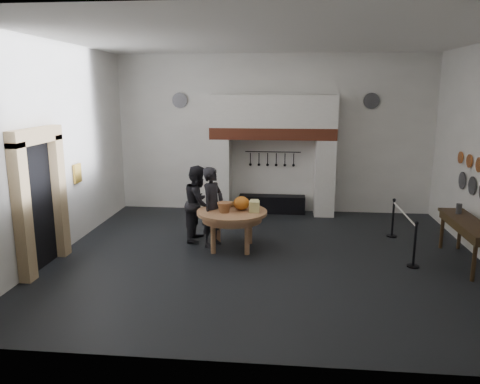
# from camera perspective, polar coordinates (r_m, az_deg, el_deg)

# --- Properties ---
(floor) EXTENTS (9.00, 8.00, 0.02)m
(floor) POSITION_cam_1_polar(r_m,az_deg,el_deg) (10.13, 3.18, -7.91)
(floor) COLOR black
(floor) RESTS_ON ground
(ceiling) EXTENTS (9.00, 8.00, 0.02)m
(ceiling) POSITION_cam_1_polar(r_m,az_deg,el_deg) (9.55, 3.52, 18.32)
(ceiling) COLOR silver
(ceiling) RESTS_ON wall_back
(wall_back) EXTENTS (9.00, 0.02, 4.50)m
(wall_back) POSITION_cam_1_polar(r_m,az_deg,el_deg) (13.56, 4.08, 7.04)
(wall_back) COLOR white
(wall_back) RESTS_ON floor
(wall_front) EXTENTS (9.00, 0.02, 4.50)m
(wall_front) POSITION_cam_1_polar(r_m,az_deg,el_deg) (5.65, 1.58, -0.56)
(wall_front) COLOR white
(wall_front) RESTS_ON floor
(wall_left) EXTENTS (0.02, 8.00, 4.50)m
(wall_left) POSITION_cam_1_polar(r_m,az_deg,el_deg) (10.75, -21.46, 4.80)
(wall_left) COLOR white
(wall_left) RESTS_ON floor
(chimney_pier_left) EXTENTS (0.55, 0.70, 2.15)m
(chimney_pier_left) POSITION_cam_1_polar(r_m,az_deg,el_deg) (13.50, -2.32, 2.00)
(chimney_pier_left) COLOR silver
(chimney_pier_left) RESTS_ON floor
(chimney_pier_right) EXTENTS (0.55, 0.70, 2.15)m
(chimney_pier_right) POSITION_cam_1_polar(r_m,az_deg,el_deg) (13.41, 10.27, 1.74)
(chimney_pier_right) COLOR silver
(chimney_pier_right) RESTS_ON floor
(hearth_brick_band) EXTENTS (3.50, 0.72, 0.32)m
(hearth_brick_band) POSITION_cam_1_polar(r_m,az_deg,el_deg) (13.20, 4.03, 7.16)
(hearth_brick_band) COLOR #9E442B
(hearth_brick_band) RESTS_ON chimney_pier_left
(chimney_hood) EXTENTS (3.50, 0.70, 0.90)m
(chimney_hood) POSITION_cam_1_polar(r_m,az_deg,el_deg) (13.16, 4.07, 9.81)
(chimney_hood) COLOR silver
(chimney_hood) RESTS_ON hearth_brick_band
(iron_range) EXTENTS (1.90, 0.45, 0.50)m
(iron_range) POSITION_cam_1_polar(r_m,az_deg,el_deg) (13.62, 3.91, -1.48)
(iron_range) COLOR black
(iron_range) RESTS_ON floor
(utensil_rail) EXTENTS (1.60, 0.02, 0.02)m
(utensil_rail) POSITION_cam_1_polar(r_m,az_deg,el_deg) (13.53, 4.03, 4.91)
(utensil_rail) COLOR black
(utensil_rail) RESTS_ON wall_back
(door_recess) EXTENTS (0.04, 1.10, 2.50)m
(door_recess) POSITION_cam_1_polar(r_m,az_deg,el_deg) (10.05, -23.42, -1.66)
(door_recess) COLOR black
(door_recess) RESTS_ON floor
(door_jamb_near) EXTENTS (0.22, 0.30, 2.60)m
(door_jamb_near) POSITION_cam_1_polar(r_m,az_deg,el_deg) (9.40, -25.01, -2.40)
(door_jamb_near) COLOR tan
(door_jamb_near) RESTS_ON floor
(door_jamb_far) EXTENTS (0.22, 0.30, 2.60)m
(door_jamb_far) POSITION_cam_1_polar(r_m,az_deg,el_deg) (10.59, -21.21, -0.51)
(door_jamb_far) COLOR tan
(door_jamb_far) RESTS_ON floor
(door_lintel) EXTENTS (0.22, 1.70, 0.30)m
(door_lintel) POSITION_cam_1_polar(r_m,az_deg,el_deg) (9.78, -23.67, 6.30)
(door_lintel) COLOR tan
(door_lintel) RESTS_ON door_jamb_near
(wall_plaque) EXTENTS (0.05, 0.34, 0.44)m
(wall_plaque) POSITION_cam_1_polar(r_m,az_deg,el_deg) (11.54, -19.20, 2.17)
(wall_plaque) COLOR gold
(wall_plaque) RESTS_ON wall_left
(work_table) EXTENTS (1.94, 1.94, 0.07)m
(work_table) POSITION_cam_1_polar(r_m,az_deg,el_deg) (10.40, -0.99, -2.48)
(work_table) COLOR tan
(work_table) RESTS_ON floor
(pumpkin) EXTENTS (0.36, 0.36, 0.31)m
(pumpkin) POSITION_cam_1_polar(r_m,az_deg,el_deg) (10.43, 0.16, -1.36)
(pumpkin) COLOR #C3611B
(pumpkin) RESTS_ON work_table
(cheese_block_big) EXTENTS (0.22, 0.22, 0.24)m
(cheese_block_big) POSITION_cam_1_polar(r_m,az_deg,el_deg) (10.27, 1.75, -1.79)
(cheese_block_big) COLOR #E1D986
(cheese_block_big) RESTS_ON work_table
(cheese_block_small) EXTENTS (0.18, 0.18, 0.20)m
(cheese_block_small) POSITION_cam_1_polar(r_m,az_deg,el_deg) (10.57, 1.76, -1.49)
(cheese_block_small) COLOR #DBCF83
(cheese_block_small) RESTS_ON work_table
(wicker_basket) EXTENTS (0.40, 0.40, 0.22)m
(wicker_basket) POSITION_cam_1_polar(r_m,az_deg,el_deg) (10.24, -1.92, -1.89)
(wicker_basket) COLOR brown
(wicker_basket) RESTS_ON work_table
(bread_loaf) EXTENTS (0.31, 0.18, 0.13)m
(bread_loaf) POSITION_cam_1_polar(r_m,az_deg,el_deg) (10.73, -1.30, -1.47)
(bread_loaf) COLOR brown
(bread_loaf) RESTS_ON work_table
(visitor_near) EXTENTS (0.68, 0.79, 1.82)m
(visitor_near) POSITION_cam_1_polar(r_m,az_deg,el_deg) (10.59, -3.35, -1.83)
(visitor_near) COLOR black
(visitor_near) RESTS_ON floor
(visitor_far) EXTENTS (0.72, 0.90, 1.79)m
(visitor_far) POSITION_cam_1_polar(r_m,az_deg,el_deg) (11.05, -5.08, -1.35)
(visitor_far) COLOR black
(visitor_far) RESTS_ON floor
(side_table) EXTENTS (0.55, 2.20, 0.06)m
(side_table) POSITION_cam_1_polar(r_m,az_deg,el_deg) (10.56, 26.11, -3.39)
(side_table) COLOR #3B2B15
(side_table) RESTS_ON floor
(pewter_jug) EXTENTS (0.12, 0.12, 0.22)m
(pewter_jug) POSITION_cam_1_polar(r_m,az_deg,el_deg) (11.07, 25.13, -1.86)
(pewter_jug) COLOR #4A4A4F
(pewter_jug) RESTS_ON side_table
(copper_pan_b) EXTENTS (0.03, 0.32, 0.32)m
(copper_pan_b) POSITION_cam_1_polar(r_m,az_deg,el_deg) (11.13, 27.13, 2.96)
(copper_pan_b) COLOR #C6662D
(copper_pan_b) RESTS_ON wall_right
(copper_pan_c) EXTENTS (0.03, 0.30, 0.30)m
(copper_pan_c) POSITION_cam_1_polar(r_m,az_deg,el_deg) (11.64, 26.17, 3.42)
(copper_pan_c) COLOR #C6662D
(copper_pan_c) RESTS_ON wall_right
(copper_pan_d) EXTENTS (0.03, 0.28, 0.28)m
(copper_pan_d) POSITION_cam_1_polar(r_m,az_deg,el_deg) (12.15, 25.29, 3.83)
(copper_pan_d) COLOR #C6662D
(copper_pan_d) RESTS_ON wall_right
(pewter_plate_mid) EXTENTS (0.03, 0.40, 0.40)m
(pewter_plate_mid) POSITION_cam_1_polar(r_m,az_deg,el_deg) (11.44, 26.44, 0.71)
(pewter_plate_mid) COLOR #4C4C51
(pewter_plate_mid) RESTS_ON wall_right
(pewter_plate_right) EXTENTS (0.03, 0.40, 0.40)m
(pewter_plate_right) POSITION_cam_1_polar(r_m,az_deg,el_deg) (11.99, 25.46, 1.29)
(pewter_plate_right) COLOR #4C4C51
(pewter_plate_right) RESTS_ON wall_right
(pewter_plate_back_left) EXTENTS (0.44, 0.03, 0.44)m
(pewter_plate_back_left) POSITION_cam_1_polar(r_m,az_deg,el_deg) (13.81, -7.35, 11.02)
(pewter_plate_back_left) COLOR #4C4C51
(pewter_plate_back_left) RESTS_ON wall_back
(pewter_plate_back_right) EXTENTS (0.44, 0.03, 0.44)m
(pewter_plate_back_right) POSITION_cam_1_polar(r_m,az_deg,el_deg) (13.65, 15.74, 10.65)
(pewter_plate_back_right) COLOR #4C4C51
(pewter_plate_back_right) RESTS_ON wall_back
(barrier_post_near) EXTENTS (0.05, 0.05, 0.90)m
(barrier_post_near) POSITION_cam_1_polar(r_m,az_deg,el_deg) (10.05, 20.52, -6.16)
(barrier_post_near) COLOR black
(barrier_post_near) RESTS_ON floor
(barrier_post_far) EXTENTS (0.05, 0.05, 0.90)m
(barrier_post_far) POSITION_cam_1_polar(r_m,az_deg,el_deg) (11.91, 18.14, -3.12)
(barrier_post_far) COLOR black
(barrier_post_far) RESTS_ON floor
(barrier_rope) EXTENTS (0.04, 2.00, 0.04)m
(barrier_rope) POSITION_cam_1_polar(r_m,az_deg,el_deg) (10.87, 19.38, -2.49)
(barrier_rope) COLOR silver
(barrier_rope) RESTS_ON barrier_post_near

